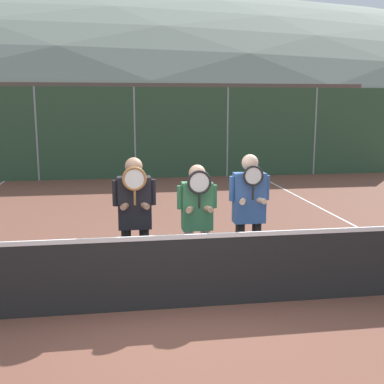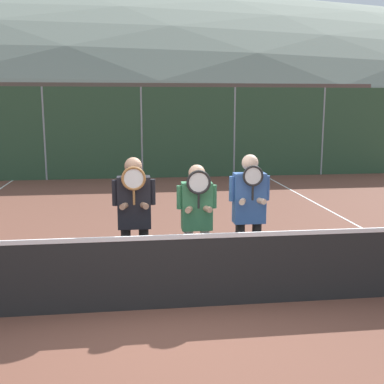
% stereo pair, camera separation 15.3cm
% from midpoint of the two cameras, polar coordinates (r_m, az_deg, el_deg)
% --- Properties ---
extents(ground_plane, '(120.00, 120.00, 0.00)m').
position_cam_midpoint_polar(ground_plane, '(6.08, -2.46, -13.62)').
color(ground_plane, brown).
extents(hill_distant, '(137.51, 76.40, 26.74)m').
position_cam_midpoint_polar(hill_distant, '(60.84, -6.93, 8.08)').
color(hill_distant, gray).
rests_on(hill_distant, ground_plane).
extents(clubhouse_building, '(18.91, 5.50, 3.32)m').
position_cam_midpoint_polar(clubhouse_building, '(23.49, -4.13, 8.51)').
color(clubhouse_building, '#9EA3A8').
rests_on(clubhouse_building, ground_plane).
extents(fence_back, '(18.88, 0.06, 3.01)m').
position_cam_midpoint_polar(fence_back, '(16.12, -5.71, 6.96)').
color(fence_back, gray).
rests_on(fence_back, ground_plane).
extents(tennis_net, '(11.35, 0.09, 1.03)m').
position_cam_midpoint_polar(tennis_net, '(5.90, -2.50, -9.35)').
color(tennis_net, gray).
rests_on(tennis_net, ground_plane).
extents(court_line_right_sideline, '(0.05, 16.00, 0.01)m').
position_cam_midpoint_polar(court_line_right_sideline, '(10.04, 20.79, -4.50)').
color(court_line_right_sideline, white).
rests_on(court_line_right_sideline, ground_plane).
extents(player_leftmost, '(0.57, 0.34, 1.80)m').
position_cam_midpoint_polar(player_leftmost, '(6.35, -6.18, -2.40)').
color(player_leftmost, black).
rests_on(player_leftmost, ground_plane).
extents(player_center_left, '(0.54, 0.34, 1.69)m').
position_cam_midpoint_polar(player_center_left, '(6.44, 1.25, -2.75)').
color(player_center_left, white).
rests_on(player_center_left, ground_plane).
extents(player_center_right, '(0.56, 0.34, 1.81)m').
position_cam_midpoint_polar(player_center_right, '(6.63, 7.44, -1.89)').
color(player_center_right, black).
rests_on(player_center_right, ground_plane).
extents(car_left_of_center, '(4.75, 1.96, 1.80)m').
position_cam_midpoint_polar(car_left_of_center, '(18.60, -6.93, 5.58)').
color(car_left_of_center, '#B2B7BC').
rests_on(car_left_of_center, ground_plane).
extents(car_center, '(4.74, 2.08, 1.81)m').
position_cam_midpoint_polar(car_center, '(19.31, 9.80, 5.70)').
color(car_center, maroon).
rests_on(car_center, ground_plane).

